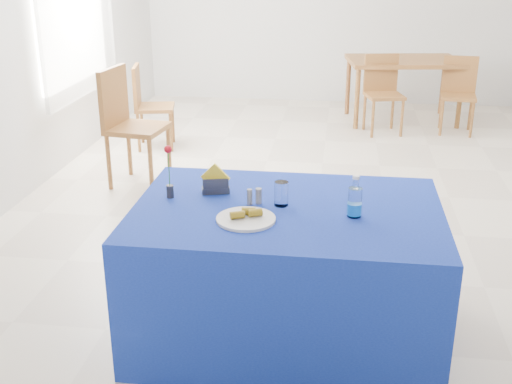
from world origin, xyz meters
TOP-DOWN VIEW (x-y plane):
  - floor at (0.00, 0.00)m, footprint 7.00×7.00m
  - plate at (-0.29, -2.42)m, footprint 0.30×0.30m
  - drinking_glass at (-0.13, -2.20)m, footprint 0.07×0.07m
  - salt_shaker at (-0.25, -2.19)m, footprint 0.03×0.03m
  - pepper_shaker at (-0.30, -2.21)m, footprint 0.03×0.03m
  - blue_table at (-0.10, -2.23)m, footprint 1.60×1.10m
  - water_bottle at (0.24, -2.29)m, footprint 0.07×0.07m
  - napkin_holder at (-0.51, -2.07)m, footprint 0.16×0.10m
  - rose_vase at (-0.74, -2.17)m, footprint 0.04×0.04m
  - oak_table at (0.88, 2.55)m, footprint 1.42×1.03m
  - chair_bg_left at (0.61, 2.04)m, footprint 0.48×0.48m
  - chair_bg_right at (1.47, 2.17)m, footprint 0.42×0.42m
  - chair_win_a at (-1.71, -0.00)m, footprint 0.53×0.53m
  - chair_win_b at (-1.86, 1.08)m, footprint 0.46×0.46m
  - banana_pieces at (-0.28, -2.40)m, footprint 0.16×0.11m

SIDE VIEW (x-z plane):
  - floor at x=0.00m, z-range 0.00..0.00m
  - blue_table at x=-0.10m, z-range 0.00..0.76m
  - chair_bg_right at x=1.47m, z-range 0.07..0.92m
  - chair_win_b at x=-1.86m, z-range 0.07..0.94m
  - chair_bg_left at x=0.61m, z-range 0.07..0.95m
  - chair_win_a at x=-1.71m, z-range 0.08..1.12m
  - oak_table at x=0.88m, z-range 0.30..1.06m
  - plate at x=-0.29m, z-range 0.76..0.77m
  - banana_pieces at x=-0.28m, z-range 0.78..0.81m
  - salt_shaker at x=-0.25m, z-range 0.76..0.84m
  - pepper_shaker at x=-0.30m, z-range 0.76..0.84m
  - napkin_holder at x=-0.51m, z-range 0.72..0.89m
  - drinking_glass at x=-0.13m, z-range 0.76..0.89m
  - water_bottle at x=0.24m, z-range 0.72..0.94m
  - rose_vase at x=-0.74m, z-range 0.75..1.04m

